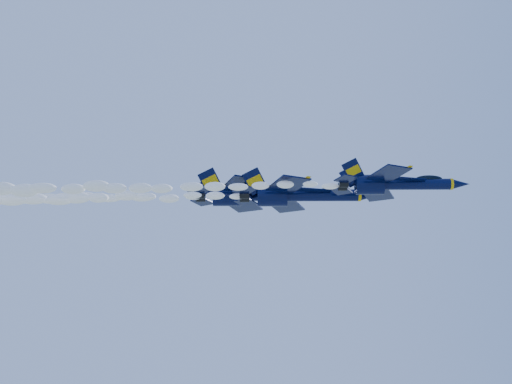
{
  "coord_description": "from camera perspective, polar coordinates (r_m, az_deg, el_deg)",
  "views": [
    {
      "loc": [
        0.83,
        -83.35,
        124.21
      ],
      "look_at": [
        0.24,
        -2.63,
        152.45
      ],
      "focal_mm": 45.0,
      "sensor_mm": 36.0,
      "label": 1
    }
  ],
  "objects": [
    {
      "name": "smoke_trail_jet_lead",
      "position": [
        80.96,
        -11.62,
        0.38
      ],
      "size": [
        53.27,
        1.93,
        1.74
      ],
      "primitive_type": "ellipsoid",
      "color": "white"
    },
    {
      "name": "jet_lead",
      "position": [
        81.07,
        12.29,
        0.72
      ],
      "size": [
        16.2,
        13.29,
        6.02
      ],
      "color": "black"
    },
    {
      "name": "smoke_trail_jet_third",
      "position": [
        98.54,
        -20.92,
        -0.52
      ],
      "size": [
        53.27,
        2.36,
        2.12
      ],
      "primitive_type": "ellipsoid",
      "color": "white"
    },
    {
      "name": "jet_third",
      "position": [
        91.95,
        -0.08,
        -0.24
      ],
      "size": [
        19.74,
        16.19,
        7.33
      ],
      "color": "black"
    },
    {
      "name": "smoke_trail_jet_second",
      "position": [
        90.08,
        -18.58,
        -0.56
      ],
      "size": [
        53.27,
        2.22,
        2.0
      ],
      "primitive_type": "ellipsoid",
      "color": "white"
    },
    {
      "name": "jet_second",
      "position": [
        85.5,
        3.94,
        -0.25
      ],
      "size": [
        18.56,
        15.23,
        6.9
      ],
      "color": "black"
    }
  ]
}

